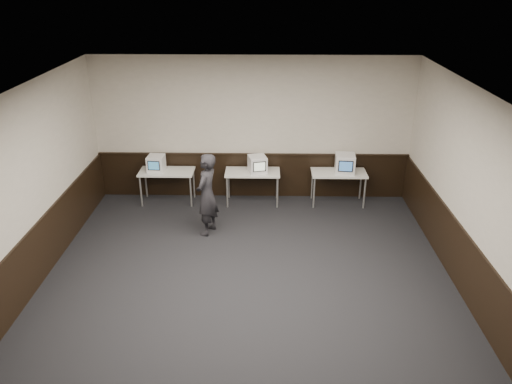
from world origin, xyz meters
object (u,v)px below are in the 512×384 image
at_px(emac_left, 156,163).
at_px(emac_right, 345,164).
at_px(desk_center, 253,174).
at_px(desk_right, 339,175).
at_px(emac_center, 257,164).
at_px(desk_left, 167,174).
at_px(person, 207,195).

distance_m(emac_left, emac_right, 4.13).
xyz_separation_m(desk_center, emac_right, (2.01, -0.02, 0.28)).
relative_size(desk_right, emac_center, 2.56).
relative_size(desk_left, desk_right, 1.00).
bearing_deg(desk_center, emac_left, -179.91).
relative_size(desk_right, emac_left, 2.99).
bearing_deg(emac_right, emac_left, -175.72).
bearing_deg(emac_left, emac_center, 2.99).
bearing_deg(emac_center, emac_left, 164.87).
xyz_separation_m(desk_left, person, (1.05, -1.43, 0.15)).
xyz_separation_m(desk_left, desk_center, (1.90, 0.00, 0.00)).
height_order(desk_left, desk_center, same).
height_order(desk_right, emac_left, emac_left).
bearing_deg(desk_right, person, -152.59).
bearing_deg(emac_right, desk_left, -175.78).
bearing_deg(emac_right, emac_center, -174.96).
xyz_separation_m(desk_center, desk_right, (1.90, 0.00, 0.00)).
bearing_deg(desk_left, person, -53.60).
xyz_separation_m(desk_right, person, (-2.75, -1.43, 0.15)).
distance_m(emac_left, emac_center, 2.23).
bearing_deg(desk_left, desk_right, 0.00).
height_order(emac_left, emac_right, emac_right).
xyz_separation_m(desk_left, desk_right, (3.80, 0.00, 0.00)).
xyz_separation_m(emac_center, person, (-0.96, -1.39, -0.11)).
bearing_deg(emac_right, person, -149.34).
bearing_deg(desk_center, desk_right, 0.00).
bearing_deg(person, emac_left, -119.17).
height_order(desk_left, emac_right, emac_right).
relative_size(desk_center, emac_right, 2.49).
bearing_deg(emac_center, person, -138.88).
bearing_deg(emac_right, desk_center, -176.12).
distance_m(desk_left, emac_right, 3.92).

